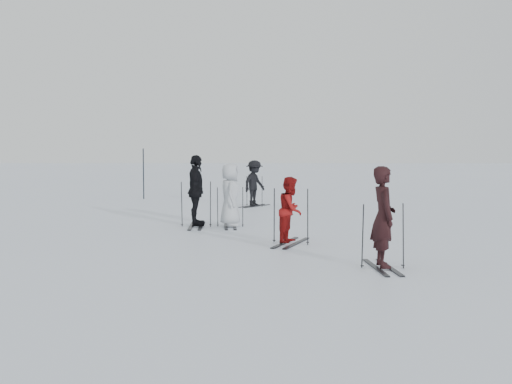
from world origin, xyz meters
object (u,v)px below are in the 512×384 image
(skier_grey, at_px, (230,196))
(piste_marker, at_px, (143,174))
(skier_red, at_px, (291,211))
(skier_uphill_far, at_px, (254,184))
(skier_uphill_left, at_px, (196,191))
(skier_near_dark, at_px, (383,218))

(skier_grey, height_order, piste_marker, piste_marker)
(skier_red, height_order, skier_grey, skier_grey)
(skier_red, distance_m, skier_uphill_far, 9.06)
(skier_grey, bearing_deg, skier_uphill_left, 85.23)
(skier_uphill_far, relative_size, piste_marker, 0.79)
(skier_uphill_left, bearing_deg, skier_uphill_far, -17.11)
(skier_near_dark, distance_m, skier_red, 3.38)
(skier_grey, bearing_deg, skier_near_dark, -155.90)
(skier_uphill_left, relative_size, skier_uphill_far, 1.18)
(skier_red, bearing_deg, skier_uphill_far, 26.74)
(skier_uphill_far, height_order, piste_marker, piste_marker)
(skier_uphill_left, bearing_deg, piste_marker, 17.01)
(skier_red, height_order, piste_marker, piste_marker)
(skier_near_dark, xyz_separation_m, skier_grey, (-3.18, 6.03, -0.07))
(skier_red, relative_size, skier_uphill_left, 0.77)
(skier_grey, relative_size, piste_marker, 0.82)
(skier_near_dark, height_order, skier_uphill_left, skier_uphill_left)
(skier_grey, bearing_deg, skier_red, -156.40)
(skier_red, bearing_deg, skier_near_dark, -131.03)
(piste_marker, bearing_deg, skier_uphill_left, -70.83)
(skier_uphill_far, distance_m, piste_marker, 5.71)
(skier_grey, xyz_separation_m, piste_marker, (-4.13, 9.12, 0.19))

